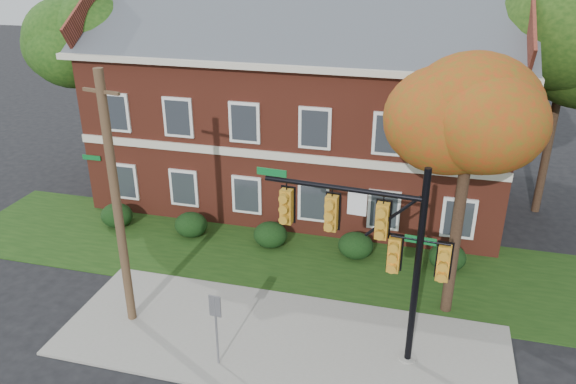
% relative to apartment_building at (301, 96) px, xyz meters
% --- Properties ---
extents(ground, '(120.00, 120.00, 0.00)m').
position_rel_apartment_building_xyz_m(ground, '(2.00, -11.95, -4.99)').
color(ground, black).
rests_on(ground, ground).
extents(sidewalk, '(14.00, 5.00, 0.08)m').
position_rel_apartment_building_xyz_m(sidewalk, '(2.00, -10.95, -4.95)').
color(sidewalk, gray).
rests_on(sidewalk, ground).
extents(grass_strip, '(30.00, 6.00, 0.04)m').
position_rel_apartment_building_xyz_m(grass_strip, '(2.00, -5.95, -4.97)').
color(grass_strip, '#193811').
rests_on(grass_strip, ground).
extents(apartment_building, '(18.80, 8.80, 9.74)m').
position_rel_apartment_building_xyz_m(apartment_building, '(0.00, 0.00, 0.00)').
color(apartment_building, maroon).
rests_on(apartment_building, ground).
extents(hedge_far_left, '(1.40, 1.26, 1.05)m').
position_rel_apartment_building_xyz_m(hedge_far_left, '(-7.00, -5.25, -4.46)').
color(hedge_far_left, black).
rests_on(hedge_far_left, ground).
extents(hedge_left, '(1.40, 1.26, 1.05)m').
position_rel_apartment_building_xyz_m(hedge_left, '(-3.50, -5.25, -4.46)').
color(hedge_left, black).
rests_on(hedge_left, ground).
extents(hedge_center, '(1.40, 1.26, 1.05)m').
position_rel_apartment_building_xyz_m(hedge_center, '(0.00, -5.25, -4.46)').
color(hedge_center, black).
rests_on(hedge_center, ground).
extents(hedge_right, '(1.40, 1.26, 1.05)m').
position_rel_apartment_building_xyz_m(hedge_right, '(3.50, -5.25, -4.46)').
color(hedge_right, black).
rests_on(hedge_right, ground).
extents(hedge_far_right, '(1.40, 1.26, 1.05)m').
position_rel_apartment_building_xyz_m(hedge_far_right, '(7.00, -5.25, -4.46)').
color(hedge_far_right, black).
rests_on(hedge_far_right, ground).
extents(tree_near_right, '(4.50, 4.25, 8.58)m').
position_rel_apartment_building_xyz_m(tree_near_right, '(7.22, -8.09, 1.68)').
color(tree_near_right, black).
rests_on(tree_near_right, ground).
extents(tree_left_rear, '(5.40, 5.10, 8.88)m').
position_rel_apartment_building_xyz_m(tree_left_rear, '(-9.73, -1.12, 1.69)').
color(tree_left_rear, black).
rests_on(tree_left_rear, ground).
extents(traffic_signal, '(5.57, 0.71, 6.23)m').
position_rel_apartment_building_xyz_m(traffic_signal, '(4.79, -10.78, -1.12)').
color(traffic_signal, gray).
rests_on(traffic_signal, ground).
extents(utility_pole, '(1.29, 0.36, 8.34)m').
position_rel_apartment_building_xyz_m(utility_pole, '(-3.06, -11.12, -0.75)').
color(utility_pole, '#513A25').
rests_on(utility_pole, ground).
extents(sign_post, '(0.36, 0.07, 2.45)m').
position_rel_apartment_building_xyz_m(sign_post, '(0.50, -12.45, -3.33)').
color(sign_post, slate).
rests_on(sign_post, ground).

